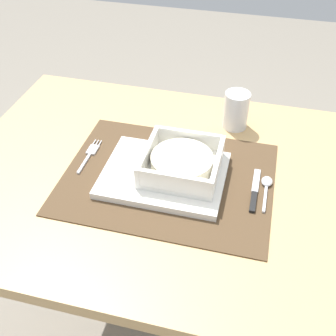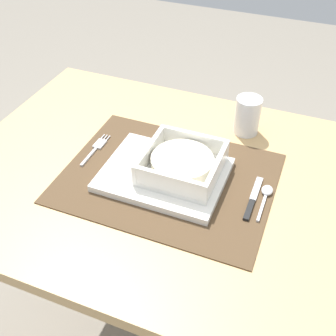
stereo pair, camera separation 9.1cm
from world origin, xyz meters
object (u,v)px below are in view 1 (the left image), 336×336
at_px(dining_table, 166,207).
at_px(fork, 90,153).
at_px(butter_knife, 255,193).
at_px(porridge_bowl, 182,163).
at_px(drinking_glass, 236,112).
at_px(spoon, 267,185).

height_order(dining_table, fork, fork).
distance_m(fork, butter_knife, 0.39).
height_order(porridge_bowl, drinking_glass, drinking_glass).
xyz_separation_m(porridge_bowl, drinking_glass, (0.09, 0.23, 0.00)).
relative_size(spoon, butter_knife, 0.80).
relative_size(dining_table, porridge_bowl, 5.90).
distance_m(dining_table, spoon, 0.25).
height_order(spoon, drinking_glass, drinking_glass).
xyz_separation_m(fork, drinking_glass, (0.32, 0.20, 0.04)).
bearing_deg(porridge_bowl, dining_table, -178.41).
xyz_separation_m(butter_knife, drinking_glass, (-0.07, 0.24, 0.04)).
height_order(butter_knife, drinking_glass, drinking_glass).
height_order(dining_table, spoon, spoon).
bearing_deg(fork, spoon, -4.93).
height_order(dining_table, butter_knife, butter_knife).
xyz_separation_m(dining_table, porridge_bowl, (0.04, 0.00, 0.15)).
bearing_deg(drinking_glass, spoon, -65.65).
distance_m(fork, spoon, 0.41).
bearing_deg(fork, drinking_glass, 29.55).
bearing_deg(drinking_glass, porridge_bowl, -111.52).
xyz_separation_m(dining_table, butter_knife, (0.20, -0.02, 0.11)).
bearing_deg(butter_knife, drinking_glass, 106.47).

